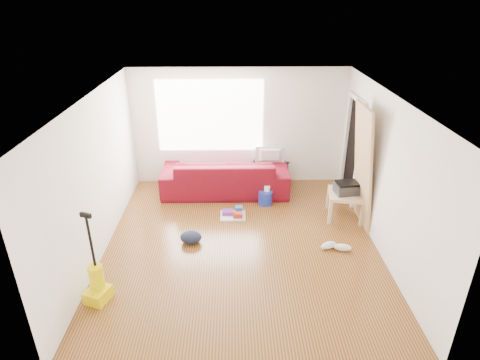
{
  "coord_description": "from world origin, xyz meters",
  "views": [
    {
      "loc": [
        -0.13,
        -5.64,
        3.89
      ],
      "look_at": [
        -0.01,
        0.6,
        0.92
      ],
      "focal_mm": 30.0,
      "sensor_mm": 36.0,
      "label": 1
    }
  ],
  "objects_px": {
    "sofa": "(225,192)",
    "tv_stand": "(270,174)",
    "vacuum": "(97,284)",
    "cleaning_tray": "(234,214)",
    "side_table": "(346,197)",
    "bucket": "(265,204)",
    "backpack": "(191,242)"
  },
  "relations": [
    {
      "from": "sofa",
      "to": "side_table",
      "type": "bearing_deg",
      "value": 154.27
    },
    {
      "from": "sofa",
      "to": "tv_stand",
      "type": "height_order",
      "value": "tv_stand"
    },
    {
      "from": "sofa",
      "to": "vacuum",
      "type": "xyz_separation_m",
      "value": [
        -1.71,
        -3.23,
        0.25
      ]
    },
    {
      "from": "tv_stand",
      "to": "backpack",
      "type": "height_order",
      "value": "tv_stand"
    },
    {
      "from": "side_table",
      "to": "vacuum",
      "type": "distance_m",
      "value": 4.5
    },
    {
      "from": "side_table",
      "to": "vacuum",
      "type": "bearing_deg",
      "value": -151.49
    },
    {
      "from": "vacuum",
      "to": "sofa",
      "type": "bearing_deg",
      "value": 82.86
    },
    {
      "from": "cleaning_tray",
      "to": "vacuum",
      "type": "xyz_separation_m",
      "value": [
        -1.87,
        -2.19,
        0.2
      ]
    },
    {
      "from": "tv_stand",
      "to": "bucket",
      "type": "relative_size",
      "value": 3.12
    },
    {
      "from": "sofa",
      "to": "tv_stand",
      "type": "xyz_separation_m",
      "value": [
        0.96,
        0.27,
        0.27
      ]
    },
    {
      "from": "backpack",
      "to": "side_table",
      "type": "bearing_deg",
      "value": 19.63
    },
    {
      "from": "sofa",
      "to": "tv_stand",
      "type": "relative_size",
      "value": 3.02
    },
    {
      "from": "tv_stand",
      "to": "bucket",
      "type": "height_order",
      "value": "tv_stand"
    },
    {
      "from": "bucket",
      "to": "cleaning_tray",
      "type": "distance_m",
      "value": 0.81
    },
    {
      "from": "side_table",
      "to": "cleaning_tray",
      "type": "distance_m",
      "value": 2.11
    },
    {
      "from": "tv_stand",
      "to": "backpack",
      "type": "xyz_separation_m",
      "value": [
        -1.51,
        -2.15,
        -0.27
      ]
    },
    {
      "from": "tv_stand",
      "to": "bucket",
      "type": "distance_m",
      "value": 0.87
    },
    {
      "from": "side_table",
      "to": "tv_stand",
      "type": "bearing_deg",
      "value": 133.64
    },
    {
      "from": "bucket",
      "to": "backpack",
      "type": "bearing_deg",
      "value": -135.62
    },
    {
      "from": "tv_stand",
      "to": "cleaning_tray",
      "type": "height_order",
      "value": "tv_stand"
    },
    {
      "from": "tv_stand",
      "to": "vacuum",
      "type": "bearing_deg",
      "value": -109.0
    },
    {
      "from": "side_table",
      "to": "backpack",
      "type": "relative_size",
      "value": 1.96
    },
    {
      "from": "sofa",
      "to": "bucket",
      "type": "bearing_deg",
      "value": 145.97
    },
    {
      "from": "tv_stand",
      "to": "vacuum",
      "type": "height_order",
      "value": "vacuum"
    },
    {
      "from": "side_table",
      "to": "vacuum",
      "type": "relative_size",
      "value": 0.53
    },
    {
      "from": "backpack",
      "to": "cleaning_tray",
      "type": "bearing_deg",
      "value": 53.09
    },
    {
      "from": "bucket",
      "to": "vacuum",
      "type": "bearing_deg",
      "value": -133.13
    },
    {
      "from": "sofa",
      "to": "backpack",
      "type": "height_order",
      "value": "sofa"
    },
    {
      "from": "bucket",
      "to": "cleaning_tray",
      "type": "bearing_deg",
      "value": -142.5
    },
    {
      "from": "sofa",
      "to": "vacuum",
      "type": "relative_size",
      "value": 1.95
    },
    {
      "from": "bucket",
      "to": "backpack",
      "type": "relative_size",
      "value": 0.76
    },
    {
      "from": "bucket",
      "to": "sofa",
      "type": "bearing_deg",
      "value": 145.97
    }
  ]
}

